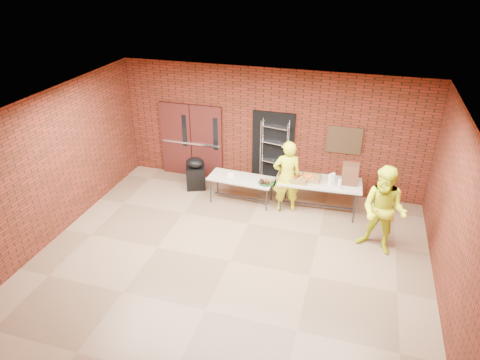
# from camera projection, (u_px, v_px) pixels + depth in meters

# --- Properties ---
(room) EXTENTS (8.08, 7.08, 3.28)m
(room) POSITION_uv_depth(u_px,v_px,m) (229.00, 194.00, 8.11)
(room) COLOR brown
(room) RESTS_ON ground
(double_doors) EXTENTS (1.78, 0.12, 2.10)m
(double_doors) POSITION_uv_depth(u_px,v_px,m) (192.00, 141.00, 11.83)
(double_doors) COLOR #411312
(double_doors) RESTS_ON room
(dark_doorway) EXTENTS (1.10, 0.06, 2.10)m
(dark_doorway) POSITION_uv_depth(u_px,v_px,m) (273.00, 150.00, 11.28)
(dark_doorway) COLOR black
(dark_doorway) RESTS_ON room
(bronze_plaque) EXTENTS (0.85, 0.04, 0.70)m
(bronze_plaque) POSITION_uv_depth(u_px,v_px,m) (344.00, 140.00, 10.58)
(bronze_plaque) COLOR #3F2B19
(bronze_plaque) RESTS_ON room
(wire_rack) EXTENTS (0.74, 0.38, 1.94)m
(wire_rack) POSITION_uv_depth(u_px,v_px,m) (274.00, 155.00, 11.18)
(wire_rack) COLOR silver
(wire_rack) RESTS_ON room
(table_left) EXTENTS (1.67, 0.77, 0.67)m
(table_left) POSITION_uv_depth(u_px,v_px,m) (241.00, 180.00, 10.72)
(table_left) COLOR #B6A88B
(table_left) RESTS_ON room
(table_right) EXTENTS (2.01, 0.93, 0.81)m
(table_right) POSITION_uv_depth(u_px,v_px,m) (320.00, 184.00, 10.28)
(table_right) COLOR #B6A88B
(table_right) RESTS_ON room
(basket_bananas) EXTENTS (0.45, 0.35, 0.14)m
(basket_bananas) POSITION_uv_depth(u_px,v_px,m) (287.00, 176.00, 10.34)
(basket_bananas) COLOR #AB8245
(basket_bananas) RESTS_ON table_right
(basket_oranges) EXTENTS (0.46, 0.36, 0.14)m
(basket_oranges) POSITION_uv_depth(u_px,v_px,m) (310.00, 178.00, 10.28)
(basket_oranges) COLOR #AB8245
(basket_oranges) RESTS_ON table_right
(basket_apples) EXTENTS (0.45, 0.35, 0.14)m
(basket_apples) POSITION_uv_depth(u_px,v_px,m) (297.00, 179.00, 10.21)
(basket_apples) COLOR #AB8245
(basket_apples) RESTS_ON table_right
(muffin_tray) EXTENTS (0.40, 0.40, 0.10)m
(muffin_tray) POSITION_uv_depth(u_px,v_px,m) (266.00, 182.00, 10.43)
(muffin_tray) COLOR #144D1B
(muffin_tray) RESTS_ON table_left
(napkin_box) EXTENTS (0.19, 0.13, 0.06)m
(napkin_box) POSITION_uv_depth(u_px,v_px,m) (231.00, 175.00, 10.79)
(napkin_box) COLOR white
(napkin_box) RESTS_ON table_left
(coffee_dispenser) EXTENTS (0.37, 0.33, 0.49)m
(coffee_dispenser) POSITION_uv_depth(u_px,v_px,m) (350.00, 174.00, 10.06)
(coffee_dispenser) COLOR #54321C
(coffee_dispenser) RESTS_ON table_right
(cup_stack_front) EXTENTS (0.09, 0.09, 0.26)m
(cup_stack_front) POSITION_uv_depth(u_px,v_px,m) (330.00, 179.00, 10.06)
(cup_stack_front) COLOR white
(cup_stack_front) RESTS_ON table_right
(cup_stack_mid) EXTENTS (0.08, 0.08, 0.23)m
(cup_stack_mid) POSITION_uv_depth(u_px,v_px,m) (340.00, 184.00, 9.89)
(cup_stack_mid) COLOR white
(cup_stack_mid) RESTS_ON table_right
(cup_stack_back) EXTENTS (0.08, 0.08, 0.25)m
(cup_stack_back) POSITION_uv_depth(u_px,v_px,m) (333.00, 178.00, 10.13)
(cup_stack_back) COLOR white
(cup_stack_back) RESTS_ON table_right
(covered_grill) EXTENTS (0.61, 0.56, 0.90)m
(covered_grill) POSITION_uv_depth(u_px,v_px,m) (196.00, 173.00, 11.42)
(covered_grill) COLOR black
(covered_grill) RESTS_ON room
(volunteer_woman) EXTENTS (0.78, 0.64, 1.85)m
(volunteer_woman) POSITION_uv_depth(u_px,v_px,m) (287.00, 177.00, 10.21)
(volunteer_woman) COLOR yellow
(volunteer_woman) RESTS_ON room
(volunteer_man) EXTENTS (1.15, 1.03, 1.95)m
(volunteer_man) POSITION_uv_depth(u_px,v_px,m) (383.00, 211.00, 8.75)
(volunteer_man) COLOR yellow
(volunteer_man) RESTS_ON room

